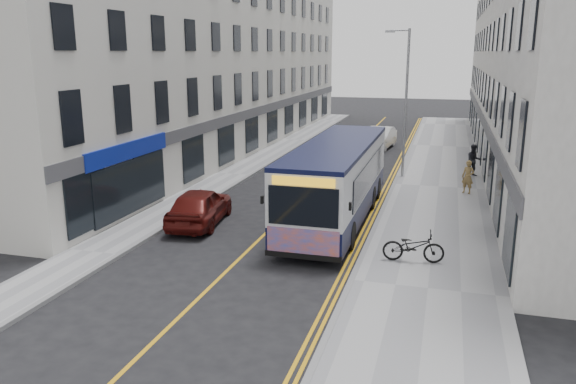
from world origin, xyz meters
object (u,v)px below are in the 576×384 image
Objects in this scene: pedestrian_far at (474,160)px; car_maroon at (200,206)px; streetlamp at (405,98)px; car_white at (379,138)px; city_bus at (337,178)px; bicycle at (413,246)px; pedestrian_near at (468,177)px.

pedestrian_far is 16.26m from car_maroon.
streetlamp is 10.42m from car_white.
pedestrian_far is 0.38× the size of car_white.
city_bus is 5.70m from car_maroon.
bicycle is 0.44× the size of car_maroon.
pedestrian_near is at bearing -150.42° from car_maroon.
pedestrian_far is at bearing 16.16° from streetlamp.
pedestrian_far is (5.72, 9.98, -0.78)m from city_bus.
streetlamp is 1.79× the size of car_maroon.
city_bus is 18.39m from car_white.
streetlamp is at bearing 78.00° from city_bus.
pedestrian_near reaches higher than car_white.
streetlamp is at bearing 1.66° from bicycle.
bicycle is (1.51, -13.16, -3.74)m from streetlamp.
streetlamp reaches higher than car_white.
pedestrian_far is at bearing -47.36° from car_white.
car_maroon is (-5.21, -2.06, -1.02)m from city_bus.
car_maroon is (-7.10, -10.93, -3.62)m from streetlamp.
city_bus reaches higher than bicycle.
streetlamp is 1.71× the size of car_white.
pedestrian_near is (1.92, 10.09, 0.29)m from bicycle.
pedestrian_far reaches higher than car_maroon.
pedestrian_far is at bearing -14.12° from bicycle.
city_bus is 2.39× the size of car_white.
streetlamp is at bearing 160.48° from pedestrian_near.
city_bus is 11.53m from pedestrian_far.
car_white is 20.96m from car_maroon.
city_bus is 5.64× the size of bicycle.
city_bus is 6.38× the size of pedestrian_far.
city_bus reaches higher than car_maroon.
streetlamp is at bearing -69.86° from car_white.
streetlamp reaches higher than city_bus.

